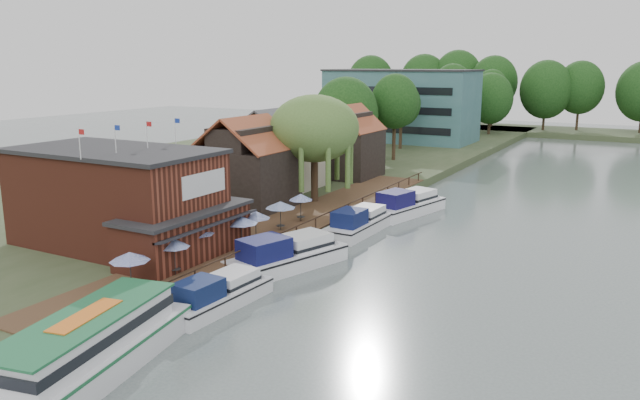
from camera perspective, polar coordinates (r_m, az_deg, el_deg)
The scene contains 29 objects.
ground at distance 40.55m, azimuth -0.83°, elevation -8.24°, with size 260.00×260.00×0.00m, color #525F5D.
land_bank at distance 84.82m, azimuth -6.66°, elevation 2.96°, with size 50.00×140.00×1.00m, color #384728.
quay_deck at distance 52.35m, azimuth -2.98°, elevation -2.27°, with size 6.00×50.00×0.10m, color #47301E.
quay_rail at distance 51.32m, azimuth -0.13°, elevation -2.03°, with size 0.20×49.00×1.00m, color black, non-canonical shape.
pub at distance 46.84m, azimuth -16.50°, elevation 0.00°, with size 20.00×11.00×7.30m, color maroon, non-canonical shape.
hotel_block at distance 110.96m, azimuth 7.42°, elevation 8.61°, with size 25.40×12.40×12.30m, color #38666B, non-canonical shape.
cottage_a at distance 58.58m, azimuth -6.77°, elevation 3.44°, with size 8.60×7.60×8.50m, color black, non-canonical shape.
cottage_b at distance 68.43m, azimuth -3.92°, elevation 4.78°, with size 9.60×8.60×8.50m, color beige, non-canonical shape.
cottage_c at distance 74.22m, azimuth 2.48°, elevation 5.39°, with size 7.60×7.60×8.50m, color black, non-canonical shape.
willow at distance 60.20m, azimuth -0.51°, elevation 4.69°, with size 8.60×8.60×10.43m, color #476B2D, non-canonical shape.
umbrella_0 at distance 38.65m, azimuth -16.93°, elevation -6.25°, with size 2.39×2.39×2.38m, color navy, non-canonical shape.
umbrella_1 at distance 40.74m, azimuth -13.15°, elevation -5.07°, with size 2.03×2.03×2.38m, color navy, non-canonical shape.
umbrella_2 at distance 43.41m, azimuth -11.01°, elevation -3.89°, with size 2.18×2.18×2.38m, color navy, non-canonical shape.
umbrella_3 at distance 45.70m, azimuth -7.17°, elevation -2.93°, with size 2.40×2.40×2.38m, color navy, non-canonical shape.
umbrella_4 at distance 47.12m, azimuth -5.89°, elevation -2.42°, with size 2.23×2.23×2.38m, color navy, non-canonical shape.
umbrella_5 at distance 50.24m, azimuth -3.63°, elevation -1.45°, with size 2.46×2.46×2.38m, color navy, non-canonical shape.
umbrella_6 at distance 53.05m, azimuth -1.77°, elevation -0.68°, with size 2.06×2.06×2.38m, color navy, non-canonical shape.
cruiser_0 at distance 38.03m, azimuth -9.30°, elevation -8.11°, with size 2.91×9.01×2.15m, color white, non-canonical shape.
cruiser_1 at distance 44.32m, azimuth -3.04°, elevation -4.66°, with size 3.44×10.64×2.61m, color white, non-canonical shape.
cruiser_2 at distance 53.65m, azimuth 3.60°, elevation -1.77°, with size 3.15×9.74×2.35m, color white, non-canonical shape.
cruiser_3 at distance 60.60m, azimuth 8.01°, elevation -0.12°, with size 3.38×10.45×2.56m, color white, non-canonical shape.
tour_boat at distance 31.05m, azimuth -21.24°, elevation -12.77°, with size 3.94×13.99×3.05m, color silver, non-canonical shape.
swan at distance 35.06m, azimuth -16.63°, elevation -11.82°, with size 0.44×0.44×0.44m, color white.
bank_tree_0 at distance 84.33m, azimuth 2.35°, elevation 7.29°, with size 8.83×8.83×11.59m, color #143811, non-canonical shape.
bank_tree_1 at distance 87.72m, azimuth 6.83°, elevation 7.53°, with size 6.60×6.60×11.94m, color #143811, non-canonical shape.
bank_tree_2 at distance 99.64m, azimuth 7.42°, elevation 7.68°, with size 6.08×6.08×10.53m, color #143811, non-canonical shape.
bank_tree_3 at distance 116.90m, azimuth 11.95°, elevation 8.88°, with size 7.09×7.09×13.27m, color #143811, non-canonical shape.
bank_tree_4 at distance 123.75m, azimuth 15.30°, elevation 8.50°, with size 8.41×8.41×11.59m, color #143811, non-canonical shape.
bank_tree_5 at distance 130.29m, azimuth 15.35°, elevation 8.80°, with size 6.07×6.07×12.18m, color #143811, non-canonical shape.
Camera 1 is at (18.93, -32.89, 14.30)m, focal length 35.00 mm.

